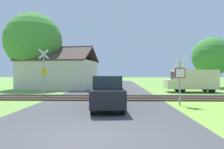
{
  "coord_description": "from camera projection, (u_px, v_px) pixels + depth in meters",
  "views": [
    {
      "loc": [
        1.01,
        -6.03,
        1.94
      ],
      "look_at": [
        0.5,
        9.82,
        1.8
      ],
      "focal_mm": 32.0,
      "sensor_mm": 36.0,
      "label": 1
    }
  ],
  "objects": [
    {
      "name": "parked_car",
      "position": [
        107.0,
        92.0,
        10.55
      ],
      "size": [
        1.98,
        4.13,
        1.78
      ],
      "rotation": [
        0.0,
        0.0,
        0.09
      ],
      "color": "black",
      "rests_on": "ground"
    },
    {
      "name": "stop_sign_near",
      "position": [
        180.0,
        76.0,
        11.76
      ],
      "size": [
        0.88,
        0.15,
        2.99
      ],
      "rotation": [
        0.0,
        0.0,
        3.13
      ],
      "color": "#9E9EA5",
      "rests_on": "ground"
    },
    {
      "name": "house",
      "position": [
        59.0,
        73.0,
        24.77
      ],
      "size": [
        9.48,
        7.58,
        5.19
      ],
      "rotation": [
        0.0,
        0.0,
        -0.14
      ],
      "color": "beige",
      "rests_on": "ground"
    },
    {
      "name": "rail_track",
      "position": [
        105.0,
        98.0,
        14.89
      ],
      "size": [
        60.0,
        2.6,
        0.22
      ],
      "color": "#422D1E",
      "rests_on": "ground"
    },
    {
      "name": "road_asphalt",
      "position": [
        94.0,
        120.0,
        8.07
      ],
      "size": [
        8.2,
        80.0,
        0.01
      ],
      "primitive_type": "cube",
      "color": "#424244",
      "rests_on": "ground"
    },
    {
      "name": "crossing_sign_far",
      "position": [
        44.0,
        70.0,
        17.1
      ],
      "size": [
        0.86,
        0.23,
        3.99
      ],
      "rotation": [
        0.0,
        0.0,
        0.23
      ],
      "color": "#9E9EA5",
      "rests_on": "ground"
    },
    {
      "name": "tree_far",
      "position": [
        212.0,
        57.0,
        26.22
      ],
      "size": [
        4.99,
        4.99,
        6.58
      ],
      "color": "#513823",
      "rests_on": "ground"
    },
    {
      "name": "ground_plane",
      "position": [
        85.0,
        136.0,
        6.08
      ],
      "size": [
        160.0,
        160.0,
        0.0
      ],
      "primitive_type": "plane",
      "color": "#6B9942"
    },
    {
      "name": "tree_left",
      "position": [
        34.0,
        41.0,
        24.46
      ],
      "size": [
        6.87,
        6.87,
        9.22
      ],
      "color": "#513823",
      "rests_on": "ground"
    },
    {
      "name": "mail_truck",
      "position": [
        192.0,
        80.0,
        19.95
      ],
      "size": [
        4.92,
        1.95,
        2.24
      ],
      "rotation": [
        0.0,
        0.0,
        1.56
      ],
      "color": "beige",
      "rests_on": "ground"
    }
  ]
}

